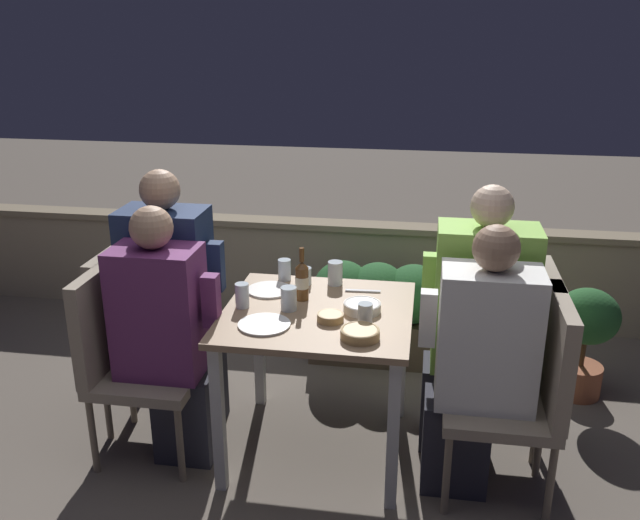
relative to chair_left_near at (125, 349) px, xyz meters
name	(u,v)px	position (x,y,z in m)	size (l,w,h in m)	color
ground_plane	(318,448)	(0.88, 0.14, -0.54)	(16.00, 16.00, 0.00)	#665B51
parapet_wall	(355,270)	(0.88, 1.72, -0.19)	(9.00, 0.18, 0.68)	gray
dining_table	(318,332)	(0.88, 0.14, 0.09)	(0.85, 0.82, 0.74)	#937556
planter_hedge	(377,306)	(1.08, 1.14, -0.20)	(0.79, 0.47, 0.60)	brown
chair_left_near	(125,349)	(0.00, 0.00, 0.00)	(0.48, 0.48, 0.92)	gray
person_purple_stripe	(167,336)	(0.21, 0.00, 0.08)	(0.48, 0.26, 1.23)	#282833
chair_left_far	(137,324)	(-0.06, 0.26, 0.00)	(0.48, 0.48, 0.92)	gray
person_navy_jumper	(175,303)	(0.15, 0.26, 0.13)	(0.49, 0.26, 1.33)	#282833
chair_right_near	(528,383)	(1.81, -0.02, 0.00)	(0.48, 0.48, 0.92)	gray
person_white_polo	(478,363)	(1.59, -0.02, 0.08)	(0.49, 0.26, 1.22)	#282833
chair_right_far	(520,349)	(1.81, 0.29, 0.00)	(0.48, 0.48, 0.92)	gray
person_green_blouse	(475,323)	(1.60, 0.29, 0.12)	(0.51, 0.26, 1.31)	#282833
beer_bottle	(302,280)	(0.79, 0.25, 0.30)	(0.06, 0.06, 0.26)	brown
plate_0	(264,324)	(0.68, -0.06, 0.20)	(0.23, 0.23, 0.01)	white
plate_1	(269,290)	(0.61, 0.33, 0.20)	(0.22, 0.22, 0.01)	silver
bowl_0	(330,317)	(0.96, 0.03, 0.22)	(0.12, 0.12, 0.04)	tan
bowl_1	(362,306)	(1.08, 0.16, 0.22)	(0.17, 0.17, 0.04)	silver
bowl_2	(360,333)	(1.10, -0.12, 0.22)	(0.16, 0.16, 0.04)	tan
glass_cup_0	(305,276)	(0.77, 0.44, 0.24)	(0.06, 0.06, 0.09)	silver
glass_cup_1	(289,299)	(0.75, 0.12, 0.25)	(0.07, 0.07, 0.11)	silver
glass_cup_2	(365,314)	(1.11, 0.02, 0.25)	(0.06, 0.06, 0.10)	silver
glass_cup_3	(335,273)	(0.92, 0.46, 0.26)	(0.07, 0.07, 0.12)	silver
glass_cup_4	(242,295)	(0.54, 0.12, 0.26)	(0.06, 0.06, 0.11)	silver
glass_cup_5	(284,270)	(0.66, 0.48, 0.25)	(0.06, 0.06, 0.11)	silver
fork_0	(363,291)	(1.06, 0.39, 0.20)	(0.17, 0.03, 0.01)	silver
potted_plant	(586,331)	(2.23, 0.86, -0.15)	(0.34, 0.34, 0.63)	#9E5638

